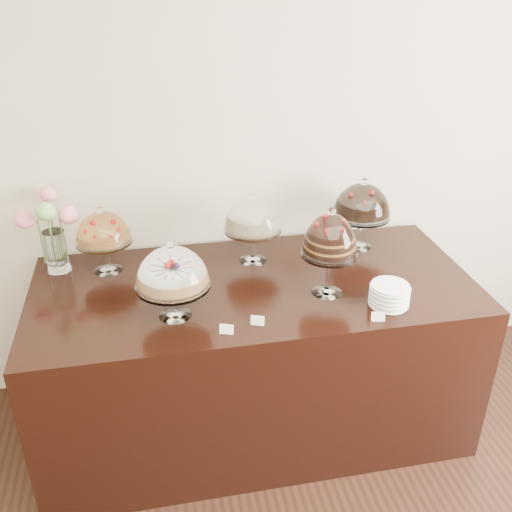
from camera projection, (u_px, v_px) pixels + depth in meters
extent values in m
cube|color=#BDB498|center=(285.00, 133.00, 3.10)|extent=(5.00, 0.04, 3.00)
cube|color=black|center=(254.00, 355.00, 3.06)|extent=(2.20, 1.00, 0.90)
cone|color=white|center=(175.00, 313.00, 2.59)|extent=(0.15, 0.15, 0.02)
cylinder|color=white|center=(174.00, 298.00, 2.55)|extent=(0.03, 0.03, 0.13)
cylinder|color=white|center=(173.00, 285.00, 2.52)|extent=(0.33, 0.33, 0.01)
cylinder|color=tan|center=(173.00, 278.00, 2.51)|extent=(0.28, 0.28, 0.06)
sphere|color=#B80E13|center=(188.00, 266.00, 2.52)|extent=(0.02, 0.02, 0.02)
sphere|color=#B80E13|center=(158.00, 266.00, 2.52)|extent=(0.02, 0.02, 0.02)
sphere|color=#B80E13|center=(169.00, 279.00, 2.42)|extent=(0.02, 0.02, 0.02)
sphere|color=white|center=(170.00, 246.00, 2.43)|extent=(0.04, 0.04, 0.04)
cone|color=white|center=(327.00, 290.00, 2.77)|extent=(0.15, 0.15, 0.02)
cylinder|color=white|center=(328.00, 272.00, 2.72)|extent=(0.03, 0.03, 0.18)
cylinder|color=white|center=(329.00, 254.00, 2.68)|extent=(0.27, 0.27, 0.01)
cylinder|color=black|center=(330.00, 242.00, 2.65)|extent=(0.20, 0.20, 0.11)
sphere|color=#B80E13|center=(340.00, 227.00, 2.64)|extent=(0.02, 0.02, 0.02)
sphere|color=#B80E13|center=(327.00, 224.00, 2.66)|extent=(0.02, 0.02, 0.02)
sphere|color=#B80E13|center=(319.00, 228.00, 2.62)|extent=(0.02, 0.02, 0.02)
sphere|color=#B80E13|center=(327.00, 234.00, 2.57)|extent=(0.02, 0.02, 0.02)
sphere|color=#B80E13|center=(340.00, 233.00, 2.58)|extent=(0.02, 0.02, 0.02)
sphere|color=white|center=(332.00, 211.00, 2.57)|extent=(0.04, 0.04, 0.04)
cone|color=white|center=(253.00, 258.00, 3.06)|extent=(0.15, 0.15, 0.02)
cylinder|color=white|center=(253.00, 243.00, 3.02)|extent=(0.03, 0.03, 0.15)
cylinder|color=white|center=(253.00, 229.00, 2.98)|extent=(0.31, 0.31, 0.01)
cylinder|color=beige|center=(253.00, 222.00, 2.96)|extent=(0.24, 0.24, 0.07)
sphere|color=white|center=(253.00, 196.00, 2.90)|extent=(0.04, 0.04, 0.04)
cone|color=white|center=(358.00, 244.00, 3.21)|extent=(0.15, 0.15, 0.02)
cylinder|color=white|center=(360.00, 229.00, 3.17)|extent=(0.03, 0.03, 0.16)
cylinder|color=white|center=(361.00, 215.00, 3.13)|extent=(0.32, 0.32, 0.01)
cylinder|color=black|center=(362.00, 208.00, 3.11)|extent=(0.25, 0.25, 0.08)
sphere|color=#B80E13|center=(373.00, 197.00, 3.11)|extent=(0.02, 0.02, 0.02)
sphere|color=#B80E13|center=(351.00, 197.00, 3.12)|extent=(0.02, 0.02, 0.02)
sphere|color=#B80E13|center=(364.00, 205.00, 3.02)|extent=(0.02, 0.02, 0.02)
sphere|color=white|center=(364.00, 182.00, 3.04)|extent=(0.04, 0.04, 0.04)
cone|color=white|center=(108.00, 268.00, 2.96)|extent=(0.15, 0.15, 0.02)
cylinder|color=white|center=(106.00, 254.00, 2.93)|extent=(0.03, 0.03, 0.14)
cylinder|color=white|center=(104.00, 241.00, 2.89)|extent=(0.29, 0.29, 0.01)
cylinder|color=#BC7B37|center=(104.00, 236.00, 2.88)|extent=(0.23, 0.23, 0.04)
sphere|color=#B80E13|center=(115.00, 229.00, 2.89)|extent=(0.02, 0.02, 0.02)
sphere|color=#B80E13|center=(106.00, 226.00, 2.92)|extent=(0.02, 0.02, 0.02)
sphere|color=#B80E13|center=(94.00, 228.00, 2.90)|extent=(0.02, 0.02, 0.02)
sphere|color=#B80E13|center=(90.00, 234.00, 2.84)|extent=(0.02, 0.02, 0.02)
sphere|color=#B80E13|center=(99.00, 237.00, 2.81)|extent=(0.02, 0.02, 0.02)
sphere|color=#B80E13|center=(112.00, 234.00, 2.84)|extent=(0.02, 0.02, 0.02)
sphere|color=white|center=(100.00, 210.00, 2.81)|extent=(0.04, 0.04, 0.04)
cylinder|color=white|center=(56.00, 251.00, 2.93)|extent=(0.11, 0.11, 0.22)
cylinder|color=#476B2D|center=(63.00, 239.00, 2.90)|extent=(0.01, 0.01, 0.27)
sphere|color=pink|center=(68.00, 215.00, 2.84)|extent=(0.09, 0.09, 0.09)
cylinder|color=#476B2D|center=(53.00, 229.00, 2.94)|extent=(0.01, 0.01, 0.33)
sphere|color=pink|center=(48.00, 194.00, 2.92)|extent=(0.08, 0.08, 0.08)
cylinder|color=#476B2D|center=(41.00, 241.00, 2.90)|extent=(0.01, 0.01, 0.25)
sphere|color=pink|center=(24.00, 219.00, 2.83)|extent=(0.10, 0.10, 0.10)
cylinder|color=#476B2D|center=(52.00, 238.00, 2.86)|extent=(0.01, 0.01, 0.31)
sphere|color=#72AB53|center=(45.00, 211.00, 2.77)|extent=(0.09, 0.09, 0.09)
cylinder|color=white|center=(388.00, 304.00, 2.67)|extent=(0.18, 0.18, 0.01)
cylinder|color=white|center=(388.00, 302.00, 2.67)|extent=(0.17, 0.17, 0.01)
cylinder|color=white|center=(389.00, 300.00, 2.66)|extent=(0.18, 0.18, 0.01)
cylinder|color=white|center=(389.00, 298.00, 2.66)|extent=(0.17, 0.17, 0.01)
cylinder|color=white|center=(389.00, 296.00, 2.65)|extent=(0.18, 0.18, 0.01)
cylinder|color=white|center=(389.00, 294.00, 2.65)|extent=(0.17, 0.17, 0.01)
cylinder|color=white|center=(390.00, 292.00, 2.64)|extent=(0.18, 0.18, 0.01)
cylinder|color=white|center=(390.00, 290.00, 2.64)|extent=(0.17, 0.17, 0.01)
cylinder|color=white|center=(390.00, 288.00, 2.63)|extent=(0.18, 0.18, 0.01)
cylinder|color=white|center=(390.00, 286.00, 2.63)|extent=(0.17, 0.17, 0.01)
cube|color=white|center=(226.00, 329.00, 2.46)|extent=(0.06, 0.03, 0.04)
cube|color=white|center=(378.00, 317.00, 2.55)|extent=(0.06, 0.03, 0.04)
cube|color=white|center=(257.00, 321.00, 2.52)|extent=(0.06, 0.04, 0.04)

